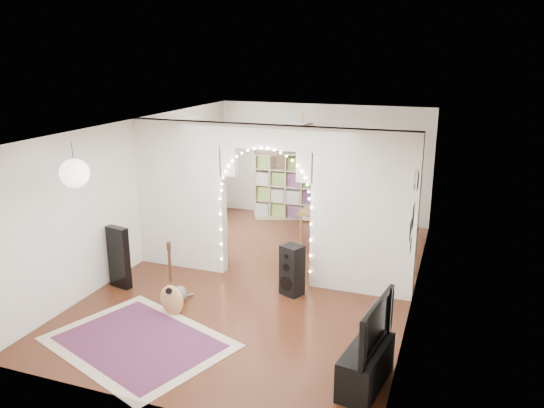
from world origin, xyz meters
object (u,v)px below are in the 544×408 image
(dining_table, at_px, (331,215))
(floor_speaker, at_px, (292,270))
(dining_chair_left, at_px, (209,248))
(acoustic_guitar, at_px, (171,288))
(dining_chair_right, at_px, (365,228))
(bookcase, at_px, (287,186))
(media_console, at_px, (366,366))

(dining_table, bearing_deg, floor_speaker, -84.67)
(dining_chair_left, bearing_deg, acoustic_guitar, -59.37)
(acoustic_guitar, xyz_separation_m, dining_chair_left, (-0.46, 2.17, -0.19))
(floor_speaker, relative_size, dining_chair_left, 1.56)
(floor_speaker, xyz_separation_m, dining_chair_right, (0.64, 3.10, -0.18))
(acoustic_guitar, height_order, bookcase, bookcase)
(acoustic_guitar, relative_size, floor_speaker, 1.17)
(media_console, xyz_separation_m, bookcase, (-2.96, 6.01, 0.54))
(bookcase, bearing_deg, dining_chair_left, -121.16)
(media_console, relative_size, dining_chair_right, 1.85)
(acoustic_guitar, bearing_deg, dining_chair_right, 40.62)
(dining_table, height_order, dining_chair_right, dining_table)
(acoustic_guitar, bearing_deg, dining_table, 43.28)
(acoustic_guitar, bearing_deg, dining_chair_left, 78.57)
(dining_chair_left, bearing_deg, dining_chair_right, 59.10)
(acoustic_guitar, relative_size, bookcase, 0.63)
(floor_speaker, bearing_deg, acoustic_guitar, -115.74)
(dining_table, bearing_deg, dining_chair_left, -137.01)
(dining_chair_left, bearing_deg, floor_speaker, -5.85)
(dining_table, bearing_deg, acoustic_guitar, -106.17)
(bookcase, distance_m, dining_chair_left, 3.16)
(dining_chair_right, bearing_deg, floor_speaker, -98.84)
(dining_chair_left, bearing_deg, bookcase, 97.97)
(media_console, bearing_deg, bookcase, 125.31)
(bookcase, bearing_deg, media_console, -84.33)
(dining_table, bearing_deg, bookcase, 139.40)
(media_console, bearing_deg, dining_chair_right, 109.41)
(acoustic_guitar, relative_size, dining_chair_left, 1.83)
(acoustic_guitar, height_order, dining_table, acoustic_guitar)
(media_console, bearing_deg, dining_table, 117.95)
(dining_chair_left, xyz_separation_m, dining_chair_right, (2.59, 2.22, -0.00))
(floor_speaker, relative_size, media_console, 0.85)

